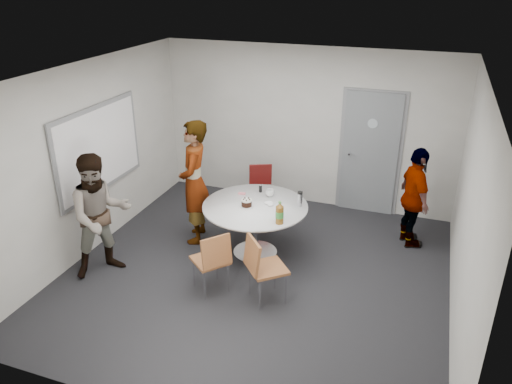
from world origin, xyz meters
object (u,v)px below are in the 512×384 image
at_px(person_main, 194,182).
at_px(door, 370,154).
at_px(chair_near_right, 261,264).
at_px(chair_near_left, 213,258).
at_px(table, 257,213).
at_px(whiteboard, 99,149).
at_px(person_right, 414,198).
at_px(person_left, 101,216).
at_px(chair_far, 261,185).

bearing_deg(person_main, door, 111.35).
relative_size(chair_near_right, person_main, 0.48).
relative_size(chair_near_left, person_main, 0.46).
distance_m(table, chair_near_left, 1.11).
distance_m(whiteboard, person_right, 4.61).
height_order(chair_near_right, person_right, person_right).
xyz_separation_m(chair_near_right, person_right, (1.64, 2.08, 0.22)).
bearing_deg(whiteboard, table, 7.61).
bearing_deg(person_left, person_right, -20.40).
bearing_deg(door, chair_near_right, -105.58).
bearing_deg(whiteboard, chair_near_left, -20.37).
height_order(whiteboard, table, whiteboard).
distance_m(door, whiteboard, 4.25).
xyz_separation_m(chair_far, person_right, (2.45, -0.27, 0.26)).
bearing_deg(whiteboard, door, 32.66).
distance_m(chair_near_left, person_left, 1.62).
relative_size(door, chair_far, 2.55).
xyz_separation_m(door, whiteboard, (-3.56, -2.28, 0.42)).
height_order(table, person_left, person_left).
height_order(whiteboard, chair_near_right, whiteboard).
xyz_separation_m(table, person_main, (-1.02, 0.11, 0.27)).
height_order(person_main, person_left, person_main).
relative_size(door, chair_near_left, 2.46).
xyz_separation_m(whiteboard, person_right, (4.35, 1.34, -0.69)).
bearing_deg(person_main, person_left, -49.86).
xyz_separation_m(chair_near_left, chair_far, (-0.20, 2.39, -0.02)).
distance_m(door, chair_far, 1.87).
bearing_deg(table, chair_near_right, -67.92).
distance_m(whiteboard, chair_near_left, 2.42).
relative_size(table, chair_near_right, 1.66).
xyz_separation_m(door, table, (-1.27, -1.98, -0.36)).
distance_m(table, person_right, 2.31).
bearing_deg(person_main, chair_near_right, 33.32).
xyz_separation_m(door, person_right, (0.79, -0.94, -0.26)).
bearing_deg(table, chair_far, 106.77).
relative_size(whiteboard, person_right, 1.25).
relative_size(chair_near_right, person_left, 0.53).
relative_size(chair_far, person_main, 0.44).
bearing_deg(chair_near_right, chair_far, 158.46).
bearing_deg(door, chair_near_left, -115.54).
distance_m(person_main, person_left, 1.45).
bearing_deg(person_right, whiteboard, 83.50).
bearing_deg(chair_near_left, chair_near_right, -46.56).
height_order(chair_far, person_main, person_main).
distance_m(door, table, 2.37).
bearing_deg(door, person_right, -49.82).
bearing_deg(person_main, whiteboard, -89.81).
relative_size(whiteboard, person_main, 1.01).
xyz_separation_m(door, person_main, (-2.28, -1.86, -0.09)).
height_order(door, chair_near_left, door).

